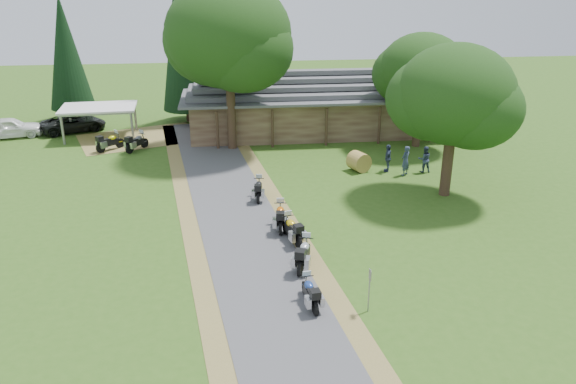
{
  "coord_description": "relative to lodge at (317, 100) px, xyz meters",
  "views": [
    {
      "loc": [
        -1.26,
        -20.11,
        12.42
      ],
      "look_at": [
        1.7,
        6.55,
        1.6
      ],
      "focal_mm": 35.0,
      "sensor_mm": 36.0,
      "label": 1
    }
  ],
  "objects": [
    {
      "name": "motorcycle_row_b",
      "position": [
        -4.15,
        -22.42,
        -1.75
      ],
      "size": [
        1.29,
        2.15,
        1.4
      ],
      "primitive_type": null,
      "rotation": [
        0.0,
        0.0,
        1.24
      ],
      "color": "#ADB0B5",
      "rests_on": "ground"
    },
    {
      "name": "motorcycle_carport_a",
      "position": [
        -15.76,
        -3.99,
        -1.76
      ],
      "size": [
        1.93,
        1.85,
        1.38
      ],
      "primitive_type": null,
      "rotation": [
        0.0,
        0.0,
        0.74
      ],
      "color": "#C1C40B",
      "rests_on": "ground"
    },
    {
      "name": "motorcycle_row_c",
      "position": [
        -4.36,
        -19.87,
        -1.77
      ],
      "size": [
        1.15,
        2.09,
        1.36
      ],
      "primitive_type": null,
      "rotation": [
        0.0,
        0.0,
        1.84
      ],
      "color": "gold",
      "rests_on": "ground"
    },
    {
      "name": "hay_bale",
      "position": [
        1.14,
        -10.28,
        -1.82
      ],
      "size": [
        1.61,
        1.55,
        1.26
      ],
      "primitive_type": "cylinder",
      "rotation": [
        1.57,
        0.0,
        0.4
      ],
      "color": "olive",
      "rests_on": "ground"
    },
    {
      "name": "ground",
      "position": [
        -6.0,
        -24.0,
        -2.45
      ],
      "size": [
        120.0,
        120.0,
        0.0
      ],
      "primitive_type": "plane",
      "color": "#325718",
      "rests_on": "ground"
    },
    {
      "name": "motorcycle_carport_b",
      "position": [
        -13.83,
        -4.24,
        -1.76
      ],
      "size": [
        1.67,
        2.03,
        1.37
      ],
      "primitive_type": null,
      "rotation": [
        0.0,
        0.0,
        0.98
      ],
      "color": "slate",
      "rests_on": "ground"
    },
    {
      "name": "oak_lodge_right",
      "position": [
        6.6,
        -5.41,
        2.05
      ],
      "size": [
        6.19,
        6.19,
        9.01
      ],
      "primitive_type": null,
      "color": "#1A3810",
      "rests_on": "ground"
    },
    {
      "name": "driveway",
      "position": [
        -6.5,
        -20.0,
        -2.45
      ],
      "size": [
        51.95,
        51.95,
        0.0
      ],
      "primitive_type": "plane",
      "rotation": [
        0.0,
        0.0,
        0.14
      ],
      "color": "#404042",
      "rests_on": "ground"
    },
    {
      "name": "sign_post",
      "position": [
        -2.14,
        -26.14,
        -1.53
      ],
      "size": [
        0.33,
        0.06,
        1.84
      ],
      "primitive_type": null,
      "color": "gray",
      "rests_on": "ground"
    },
    {
      "name": "carport",
      "position": [
        -17.06,
        -0.4,
        -1.24
      ],
      "size": [
        5.82,
        4.08,
        2.42
      ],
      "primitive_type": null,
      "rotation": [
        0.0,
        0.0,
        0.07
      ],
      "color": "silver",
      "rests_on": "ground"
    },
    {
      "name": "motorcycle_row_a",
      "position": [
        -4.31,
        -25.44,
        -1.84
      ],
      "size": [
        0.81,
        1.85,
        1.22
      ],
      "primitive_type": null,
      "rotation": [
        0.0,
        0.0,
        1.7
      ],
      "color": "navy",
      "rests_on": "ground"
    },
    {
      "name": "cedar_far",
      "position": [
        -20.52,
        5.78,
        2.76
      ],
      "size": [
        3.73,
        3.73,
        10.42
      ],
      "primitive_type": "cone",
      "color": "black",
      "rests_on": "ground"
    },
    {
      "name": "person_c",
      "position": [
        2.97,
        -10.58,
        -1.39
      ],
      "size": [
        0.6,
        0.71,
        2.12
      ],
      "primitive_type": "imported",
      "rotation": [
        0.0,
        0.0,
        4.39
      ],
      "color": "#333F5C",
      "rests_on": "ground"
    },
    {
      "name": "car_white_sedan",
      "position": [
        -24.09,
        0.24,
        -1.45
      ],
      "size": [
        3.88,
        6.4,
        1.99
      ],
      "primitive_type": "imported",
      "rotation": [
        0.0,
        0.0,
        1.81
      ],
      "color": "white",
      "rests_on": "ground"
    },
    {
      "name": "oak_lodge_left",
      "position": [
        -6.96,
        -4.51,
        4.11
      ],
      "size": [
        8.68,
        8.68,
        13.12
      ],
      "primitive_type": null,
      "color": "#1A3810",
      "rests_on": "ground"
    },
    {
      "name": "cedar_near",
      "position": [
        -10.51,
        3.79,
        4.86
      ],
      "size": [
        4.2,
        4.2,
        14.62
      ],
      "primitive_type": "cone",
      "color": "black",
      "rests_on": "ground"
    },
    {
      "name": "car_dark_suv",
      "position": [
        -19.57,
        1.42,
        -1.42
      ],
      "size": [
        4.32,
        5.86,
        2.06
      ],
      "primitive_type": "imported",
      "rotation": [
        0.0,
        0.0,
        2.0
      ],
      "color": "black",
      "rests_on": "ground"
    },
    {
      "name": "lodge",
      "position": [
        0.0,
        0.0,
        0.0
      ],
      "size": [
        21.4,
        9.4,
        4.9
      ],
      "primitive_type": null,
      "color": "brown",
      "rests_on": "ground"
    },
    {
      "name": "motorcycle_row_d",
      "position": [
        -4.78,
        -18.32,
        -1.76
      ],
      "size": [
        0.85,
        2.08,
        1.39
      ],
      "primitive_type": null,
      "rotation": [
        0.0,
        0.0,
        1.48
      ],
      "color": "#D8630E",
      "rests_on": "ground"
    },
    {
      "name": "motorcycle_row_e",
      "position": [
        -5.63,
        -14.32,
        -1.81
      ],
      "size": [
        0.82,
        1.93,
        1.28
      ],
      "primitive_type": null,
      "rotation": [
        0.0,
        0.0,
        1.46
      ],
      "color": "black",
      "rests_on": "ground"
    },
    {
      "name": "person_b",
      "position": [
        5.29,
        -10.98,
        -1.44
      ],
      "size": [
        0.59,
        0.44,
        2.03
      ],
      "primitive_type": "imported",
      "rotation": [
        0.0,
        0.0,
        3.1
      ],
      "color": "#333F5C",
      "rests_on": "ground"
    },
    {
      "name": "person_a",
      "position": [
        3.89,
        -11.4,
        -1.32
      ],
      "size": [
        0.79,
        0.77,
        2.26
      ],
      "primitive_type": "imported",
      "rotation": [
        0.0,
        0.0,
        3.84
      ],
      "color": "#333F5C",
      "rests_on": "ground"
    },
    {
      "name": "oak_driveway",
      "position": [
        5.19,
        -14.88,
        2.32
      ],
      "size": [
        6.54,
        6.54,
        9.55
      ],
      "primitive_type": null,
      "color": "#1A3810",
      "rests_on": "ground"
    }
  ]
}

